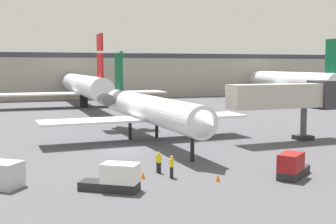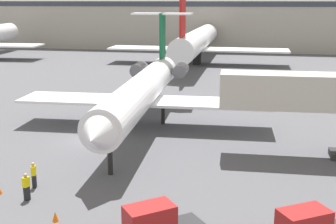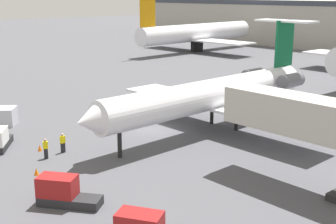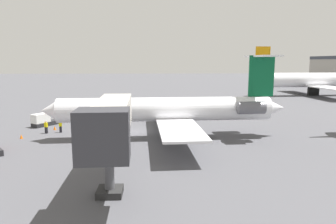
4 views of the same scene
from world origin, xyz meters
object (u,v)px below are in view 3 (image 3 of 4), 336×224
ground_crew_loader (63,143)px  traffic_cone_near (40,148)px  ground_crew_marshaller (46,148)px  traffic_cone_mid (36,171)px  jet_bridge (327,123)px  parked_airliner_west_end (196,33)px  baggage_tug_spare (63,192)px  cargo_container_uld (6,116)px  regional_jet (217,93)px

ground_crew_loader → traffic_cone_near: bearing=-141.5°
traffic_cone_near → ground_crew_marshaller: bearing=-11.5°
traffic_cone_near → traffic_cone_mid: (4.89, -2.54, 0.00)m
jet_bridge → traffic_cone_near: bearing=-152.0°
parked_airliner_west_end → ground_crew_marshaller: bearing=-53.2°
baggage_tug_spare → traffic_cone_near: size_ratio=7.28×
ground_crew_loader → traffic_cone_mid: ground_crew_loader is taller
cargo_container_uld → ground_crew_loader: bearing=2.3°
regional_jet → baggage_tug_spare: (5.48, -19.45, -2.83)m
jet_bridge → traffic_cone_mid: jet_bridge is taller
traffic_cone_mid → ground_crew_loader: bearing=129.8°
parked_airliner_west_end → traffic_cone_mid: bearing=-52.5°
baggage_tug_spare → parked_airliner_west_end: (-51.95, 60.96, 3.43)m
regional_jet → ground_crew_loader: (-3.49, -14.79, -2.81)m
baggage_tug_spare → traffic_cone_near: 11.15m
traffic_cone_mid → cargo_container_uld: bearing=166.8°
regional_jet → ground_crew_loader: size_ratio=17.87×
baggage_tug_spare → traffic_cone_near: baggage_tug_spare is taller
traffic_cone_near → baggage_tug_spare: bearing=-17.4°
baggage_tug_spare → cargo_container_uld: 20.75m
ground_crew_loader → cargo_container_uld: 11.36m
jet_bridge → ground_crew_loader: 21.15m
ground_crew_marshaller → traffic_cone_near: ground_crew_marshaller is taller
parked_airliner_west_end → jet_bridge: bearing=-37.3°
ground_crew_loader → regional_jet: bearing=76.7°
jet_bridge → traffic_cone_mid: bearing=-139.0°
parked_airliner_west_end → regional_jet: bearing=-41.8°
ground_crew_marshaller → regional_jet: bearing=79.5°
jet_bridge → ground_crew_marshaller: bearing=-148.3°
baggage_tug_spare → parked_airliner_west_end: bearing=130.4°
jet_bridge → ground_crew_loader: (-18.51, -9.40, -4.06)m
traffic_cone_mid → parked_airliner_west_end: parked_airliner_west_end is taller
ground_crew_marshaller → parked_airliner_west_end: (-43.42, 58.05, 3.41)m
jet_bridge → cargo_container_uld: size_ratio=4.53×
jet_bridge → parked_airliner_west_end: parked_airliner_west_end is taller
traffic_cone_mid → parked_airliner_west_end: bearing=127.5°
regional_jet → traffic_cone_mid: bearing=-90.8°
baggage_tug_spare → traffic_cone_near: (-10.63, 3.34, -0.56)m
jet_bridge → traffic_cone_near: jet_bridge is taller
regional_jet → ground_crew_loader: 15.45m
parked_airliner_west_end → traffic_cone_near: bearing=-54.4°
ground_crew_marshaller → traffic_cone_near: (-2.10, 0.43, -0.58)m
ground_crew_loader → cargo_container_uld: bearing=-177.7°
jet_bridge → regional_jet: bearing=160.3°
ground_crew_marshaller → traffic_cone_mid: size_ratio=3.07×
regional_jet → cargo_container_uld: (-14.84, -15.24, -2.77)m
baggage_tug_spare → cargo_container_uld: (-20.32, 4.21, 0.06)m
jet_bridge → ground_crew_marshaller: jet_bridge is taller
regional_jet → parked_airliner_west_end: 62.32m
traffic_cone_mid → jet_bridge: bearing=41.0°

